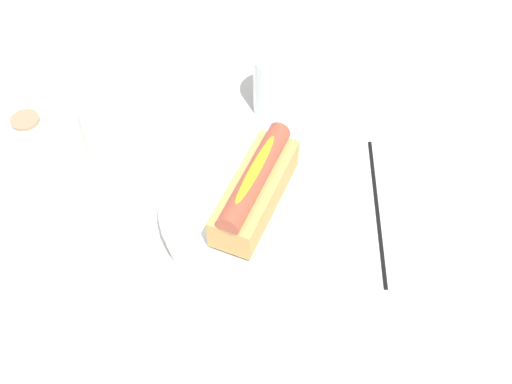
{
  "coord_description": "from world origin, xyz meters",
  "views": [
    {
      "loc": [
        -0.48,
        0.0,
        0.63
      ],
      "look_at": [
        -0.02,
        0.01,
        0.05
      ],
      "focal_mm": 45.96,
      "sensor_mm": 36.0,
      "label": 1
    }
  ],
  "objects_px": {
    "hotdog_front": "(256,188)",
    "chopstick_near": "(378,206)",
    "paper_towel_roll": "(42,161)",
    "serving_bowl": "(256,210)",
    "water_glass": "(279,86)"
  },
  "relations": [
    {
      "from": "water_glass",
      "to": "paper_towel_roll",
      "type": "height_order",
      "value": "paper_towel_roll"
    },
    {
      "from": "water_glass",
      "to": "serving_bowl",
      "type": "bearing_deg",
      "value": 171.68
    },
    {
      "from": "serving_bowl",
      "to": "chopstick_near",
      "type": "distance_m",
      "value": 0.15
    },
    {
      "from": "water_glass",
      "to": "paper_towel_roll",
      "type": "distance_m",
      "value": 0.32
    },
    {
      "from": "water_glass",
      "to": "paper_towel_roll",
      "type": "relative_size",
      "value": 0.67
    },
    {
      "from": "hotdog_front",
      "to": "paper_towel_roll",
      "type": "xyz_separation_m",
      "value": [
        0.03,
        0.25,
        0.01
      ]
    },
    {
      "from": "hotdog_front",
      "to": "chopstick_near",
      "type": "xyz_separation_m",
      "value": [
        0.02,
        -0.15,
        -0.06
      ]
    },
    {
      "from": "hotdog_front",
      "to": "chopstick_near",
      "type": "distance_m",
      "value": 0.16
    },
    {
      "from": "water_glass",
      "to": "chopstick_near",
      "type": "xyz_separation_m",
      "value": [
        -0.17,
        -0.12,
        -0.04
      ]
    },
    {
      "from": "hotdog_front",
      "to": "water_glass",
      "type": "bearing_deg",
      "value": -8.32
    },
    {
      "from": "hotdog_front",
      "to": "chopstick_near",
      "type": "height_order",
      "value": "hotdog_front"
    },
    {
      "from": "serving_bowl",
      "to": "water_glass",
      "type": "bearing_deg",
      "value": -8.32
    },
    {
      "from": "hotdog_front",
      "to": "paper_towel_roll",
      "type": "distance_m",
      "value": 0.25
    },
    {
      "from": "serving_bowl",
      "to": "paper_towel_roll",
      "type": "bearing_deg",
      "value": 83.31
    },
    {
      "from": "hotdog_front",
      "to": "paper_towel_roll",
      "type": "relative_size",
      "value": 1.18
    }
  ]
}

